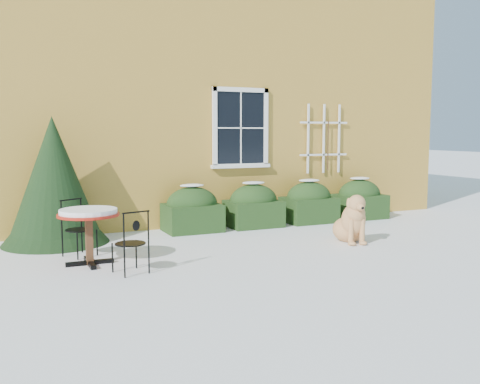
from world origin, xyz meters
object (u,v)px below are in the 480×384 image
bistro_table (89,218)px  patio_chair_far (78,228)px  evergreen_shrub (54,193)px  dog (352,222)px  patio_chair_near (132,242)px

bistro_table → patio_chair_far: bearing=96.1°
evergreen_shrub → dog: (4.63, -2.05, -0.52)m
bistro_table → dog: bearing=-3.5°
patio_chair_near → bistro_table: bearing=-73.4°
bistro_table → patio_chair_far: size_ratio=1.00×
dog → evergreen_shrub: bearing=169.2°
bistro_table → evergreen_shrub: bearing=99.1°
evergreen_shrub → bistro_table: bearing=-80.9°
evergreen_shrub → patio_chair_far: (0.22, -1.13, -0.43)m
evergreen_shrub → bistro_table: evergreen_shrub is taller
patio_chair_near → patio_chair_far: (-0.51, 1.38, 0.01)m
patio_chair_far → evergreen_shrub: bearing=71.0°
evergreen_shrub → patio_chair_near: (0.73, -2.51, -0.44)m
patio_chair_near → dog: patio_chair_near is taller
bistro_table → dog: (4.35, -0.27, -0.32)m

